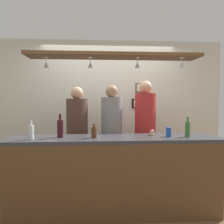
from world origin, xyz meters
name	(u,v)px	position (x,y,z in m)	size (l,w,h in m)	color
ground_plane	(112,200)	(0.00, 0.00, 0.00)	(8.00, 8.00, 0.00)	brown
back_wall	(109,109)	(0.00, 1.10, 1.30)	(4.40, 0.06, 2.60)	silver
bar_counter	(115,165)	(0.00, -0.50, 0.68)	(2.70, 0.55, 1.00)	#38383D
overhead_glass_rack	(114,56)	(0.00, -0.30, 2.04)	(2.20, 0.36, 0.04)	brown
hanging_wineglass_far_left	(46,64)	(-0.86, -0.27, 1.93)	(0.07, 0.07, 0.13)	silver
hanging_wineglass_left	(90,64)	(-0.30, -0.31, 1.93)	(0.07, 0.07, 0.13)	silver
hanging_wineglass_center_left	(137,65)	(0.29, -0.33, 1.93)	(0.07, 0.07, 0.13)	silver
hanging_wineglass_center	(182,65)	(0.87, -0.37, 1.93)	(0.07, 0.07, 0.13)	silver
person_left_brown_shirt	(77,129)	(-0.54, 0.39, 1.01)	(0.34, 0.34, 1.68)	#2D334C
person_middle_grey_shirt	(112,127)	(0.01, 0.39, 1.03)	(0.34, 0.34, 1.71)	#2D334C
person_right_red_shirt	(145,124)	(0.56, 0.39, 1.08)	(0.34, 0.34, 1.78)	#2D334C
bottle_beer_green_import	(188,129)	(0.94, -0.40, 1.10)	(0.06, 0.06, 0.26)	#336B2D
bottle_soda_clear	(31,132)	(-1.01, -0.45, 1.09)	(0.06, 0.06, 0.23)	silver
bottle_beer_brown_stubby	(94,132)	(-0.26, -0.39, 1.07)	(0.07, 0.07, 0.18)	#512D14
bottle_wine_dark_red	(60,128)	(-0.69, -0.33, 1.12)	(0.08, 0.08, 0.30)	#380F19
drink_can	(169,132)	(0.70, -0.37, 1.06)	(0.07, 0.07, 0.12)	#1E4CB2
cupcake	(152,133)	(0.52, -0.25, 1.04)	(0.06, 0.06, 0.08)	beige
picture_frame_upper_small	(141,88)	(0.63, 1.06, 1.71)	(0.22, 0.02, 0.18)	brown
picture_frame_lower_pair	(140,103)	(0.60, 1.06, 1.41)	(0.30, 0.02, 0.18)	black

